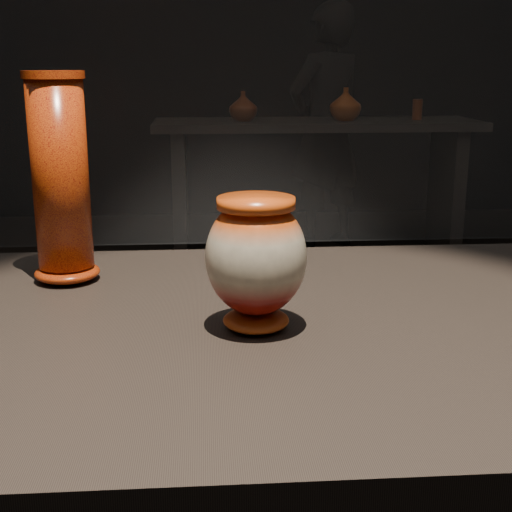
{
  "coord_description": "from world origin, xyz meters",
  "views": [
    {
      "loc": [
        -0.01,
        -0.94,
        1.25
      ],
      "look_at": [
        0.05,
        -0.03,
        1.0
      ],
      "focal_mm": 50.0,
      "sensor_mm": 36.0,
      "label": 1
    }
  ],
  "objects": [
    {
      "name": "visitor",
      "position": [
        0.81,
        3.85,
        0.82
      ],
      "size": [
        0.71,
        0.64,
        1.63
      ],
      "primitive_type": "imported",
      "rotation": [
        0.0,
        0.0,
        3.68
      ],
      "color": "black",
      "rests_on": "ground"
    },
    {
      "name": "back_vase_left",
      "position": [
        0.23,
        3.43,
        0.99
      ],
      "size": [
        0.2,
        0.2,
        0.18
      ],
      "primitive_type": "imported",
      "rotation": [
        0.0,
        0.0,
        3.33
      ],
      "color": "#973C16",
      "rests_on": "back_shelf"
    },
    {
      "name": "back_vase_right",
      "position": [
        1.32,
        3.47,
        0.96
      ],
      "size": [
        0.06,
        0.06,
        0.13
      ],
      "primitive_type": "cylinder",
      "color": "#973C16",
      "rests_on": "back_shelf"
    },
    {
      "name": "main_vase",
      "position": [
        0.05,
        -0.03,
        1.0
      ],
      "size": [
        0.18,
        0.18,
        0.18
      ],
      "rotation": [
        0.0,
        0.0,
        -0.37
      ],
      "color": "maroon",
      "rests_on": "display_plinth"
    },
    {
      "name": "tall_vase",
      "position": [
        -0.24,
        0.21,
        1.06
      ],
      "size": [
        0.14,
        0.14,
        0.34
      ],
      "rotation": [
        0.0,
        0.0,
        0.36
      ],
      "color": "#CE4E0D",
      "rests_on": "display_plinth"
    },
    {
      "name": "back_shelf",
      "position": [
        0.69,
        3.48,
        0.64
      ],
      "size": [
        2.0,
        0.6,
        0.9
      ],
      "color": "black",
      "rests_on": "ground"
    },
    {
      "name": "display_plinth",
      "position": [
        0.0,
        0.0,
        0.63
      ],
      "size": [
        2.0,
        0.8,
        0.9
      ],
      "color": "black",
      "rests_on": "ground"
    },
    {
      "name": "back_vase_mid",
      "position": [
        0.86,
        3.43,
        1.0
      ],
      "size": [
        0.27,
        0.27,
        0.2
      ],
      "primitive_type": "imported",
      "rotation": [
        0.0,
        0.0,
        0.63
      ],
      "color": "maroon",
      "rests_on": "back_shelf"
    }
  ]
}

